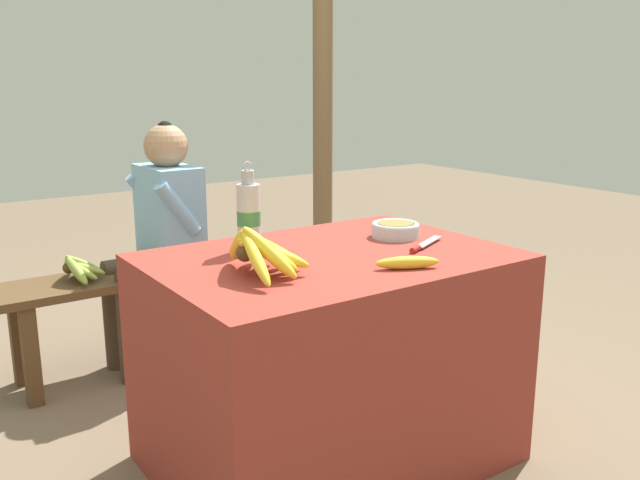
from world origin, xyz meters
name	(u,v)px	position (x,y,z in m)	size (l,w,h in m)	color
ground_plane	(329,458)	(0.00, 0.00, 0.00)	(12.00, 12.00, 0.00)	#75604C
market_counter	(330,360)	(0.00, 0.00, 0.37)	(1.14, 0.81, 0.74)	maroon
banana_bunch_ripe	(258,250)	(-0.30, -0.07, 0.81)	(0.22, 0.36, 0.16)	#4C381E
serving_bowl	(395,229)	(0.34, 0.07, 0.77)	(0.17, 0.17, 0.05)	silver
water_bottle	(249,216)	(-0.19, 0.19, 0.85)	(0.08, 0.08, 0.30)	silver
loose_banana_front	(407,263)	(0.09, -0.27, 0.75)	(0.19, 0.12, 0.04)	yellow
knife	(422,245)	(0.30, -0.11, 0.75)	(0.23, 0.12, 0.02)	#BCBCC1
wooden_bench	(155,286)	(-0.18, 1.12, 0.37)	(1.35, 0.32, 0.45)	brown
seated_vendor	(160,227)	(-0.15, 1.09, 0.65)	(0.41, 0.39, 1.11)	#473828
banana_bunch_green	(78,267)	(-0.51, 1.12, 0.52)	(0.18, 0.30, 0.13)	#4C381E
support_post_far	(323,99)	(0.94, 1.39, 1.18)	(0.11, 0.11, 2.36)	brown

